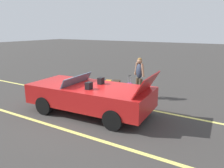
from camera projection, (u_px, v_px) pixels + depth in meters
The scene contains 8 objects.
ground_plane at pixel (91, 112), 7.42m from camera, with size 80.00×80.00×0.00m, color #383533.
lot_line_near at pixel (110, 102), 8.48m from camera, with size 18.00×0.12×0.01m, color #EAE066.
lot_line_mid at pixel (61, 128), 6.23m from camera, with size 18.00×0.12×0.01m, color #EAE066.
convertible_car at pixel (85, 95), 7.37m from camera, with size 4.31×2.03×1.50m.
suitcase_large_black at pixel (116, 90), 8.80m from camera, with size 0.43×0.55×0.74m.
suitcase_medium_bright at pixel (108, 88), 9.36m from camera, with size 0.37×0.46×0.62m.
suitcase_small_carryon at pixel (128, 89), 9.34m from camera, with size 0.22×0.35×0.86m.
traveler_person at pixel (139, 76), 8.78m from camera, with size 0.58×0.35×1.65m.
Camera 1 is at (-4.21, 5.59, 2.76)m, focal length 35.13 mm.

